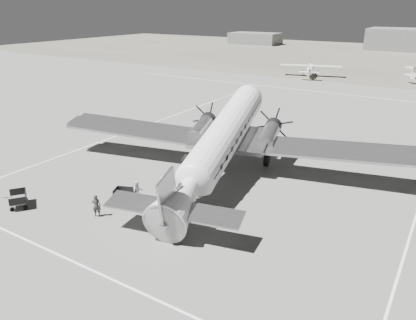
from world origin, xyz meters
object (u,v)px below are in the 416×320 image
(passenger, at_px, (164,187))
(shed_secondary, at_px, (255,38))
(dc3_airliner, at_px, (221,142))
(light_plane_left, at_px, (310,70))
(ramp_agent, at_px, (138,191))
(baggage_cart_near, at_px, (126,195))
(ground_crew, at_px, (96,206))
(baggage_cart_far, at_px, (18,199))

(passenger, bearing_deg, shed_secondary, 1.02)
(dc3_airliner, height_order, passenger, dc3_airliner)
(light_plane_left, bearing_deg, ramp_agent, -98.14)
(dc3_airliner, relative_size, baggage_cart_near, 18.78)
(dc3_airliner, distance_m, light_plane_left, 54.52)
(dc3_airliner, distance_m, baggage_cart_near, 8.64)
(ground_crew, xyz_separation_m, passenger, (2.01, 4.71, 0.02))
(baggage_cart_far, xyz_separation_m, passenger, (7.80, 6.63, 0.29))
(shed_secondary, distance_m, baggage_cart_far, 133.57)
(dc3_airliner, height_order, baggage_cart_far, dc3_airliner)
(shed_secondary, xyz_separation_m, baggage_cart_far, (42.91, -126.48, -1.48))
(light_plane_left, relative_size, ramp_agent, 7.66)
(ground_crew, distance_m, passenger, 5.12)
(shed_secondary, xyz_separation_m, dc3_airliner, (52.46, -114.45, 1.06))
(baggage_cart_near, height_order, baggage_cart_far, baggage_cart_far)
(light_plane_left, height_order, baggage_cart_far, light_plane_left)
(dc3_airliner, distance_m, ground_crew, 11.02)
(passenger, bearing_deg, baggage_cart_far, 108.45)
(dc3_airliner, height_order, ramp_agent, dc3_airliner)
(ground_crew, bearing_deg, light_plane_left, -117.22)
(ground_crew, height_order, ramp_agent, ramp_agent)
(dc3_airliner, bearing_deg, baggage_cart_near, -128.61)
(shed_secondary, distance_m, dc3_airliner, 125.90)
(ramp_agent, bearing_deg, baggage_cart_near, 153.87)
(baggage_cart_far, height_order, ground_crew, ground_crew)
(baggage_cart_far, bearing_deg, baggage_cart_near, 73.42)
(passenger, bearing_deg, baggage_cart_near, 114.72)
(dc3_airliner, height_order, baggage_cart_near, dc3_airliner)
(baggage_cart_near, distance_m, baggage_cart_far, 7.50)
(baggage_cart_far, bearing_deg, ground_crew, 53.67)
(baggage_cart_near, relative_size, baggage_cart_far, 0.92)
(baggage_cart_near, distance_m, passenger, 2.78)
(light_plane_left, relative_size, baggage_cart_near, 7.12)
(dc3_airliner, distance_m, baggage_cart_far, 15.56)
(ramp_agent, bearing_deg, light_plane_left, 41.03)
(dc3_airliner, bearing_deg, baggage_cart_far, -140.88)
(ramp_agent, bearing_deg, dc3_airliner, 11.18)
(dc3_airliner, distance_m, passenger, 6.10)
(baggage_cart_far, height_order, ramp_agent, ramp_agent)
(shed_secondary, height_order, ramp_agent, shed_secondary)
(ground_crew, relative_size, ramp_agent, 0.99)
(light_plane_left, height_order, baggage_cart_near, light_plane_left)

